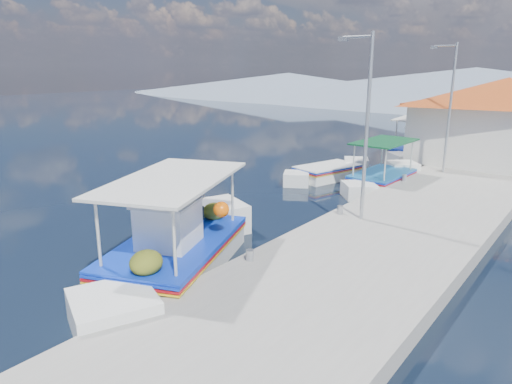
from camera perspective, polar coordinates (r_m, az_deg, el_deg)
The scene contains 10 objects.
ground at distance 16.99m, azimuth -4.43°, elevation -3.54°, with size 160.00×160.00×0.00m, color black.
quay at distance 19.24m, azimuth 21.45°, elevation -1.54°, with size 5.00×44.00×0.50m, color #9B9891.
bollards at distance 19.11m, azimuth 14.91°, elevation 0.17°, with size 0.20×17.20×0.30m.
main_caique at distance 13.11m, azimuth -9.50°, elevation -6.97°, with size 4.68×8.14×2.89m.
caique_green_canopy at distance 22.35m, azimuth 15.35°, elevation 1.54°, with size 2.05×6.43×2.40m.
caique_blue_hull at distance 23.37m, azimuth 8.82°, elevation 2.31°, with size 2.71×5.61×1.03m.
caique_far at distance 30.05m, azimuth 19.39°, elevation 4.96°, with size 2.72×7.79×2.74m.
harbor_building at distance 27.36m, azimuth 28.20°, elevation 7.89°, with size 10.49×10.49×4.40m.
lamp_post_near at distance 15.31m, azimuth 13.27°, elevation 8.81°, with size 1.21×0.14×6.00m.
lamp_post_far at distance 23.75m, azimuth 22.68°, elevation 10.26°, with size 1.21×0.14×6.00m.
Camera 1 is at (10.90, -11.82, 5.50)m, focal length 32.41 mm.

